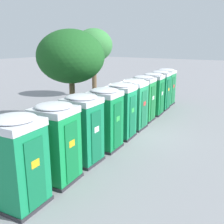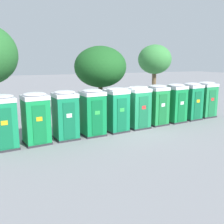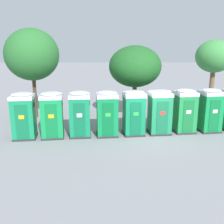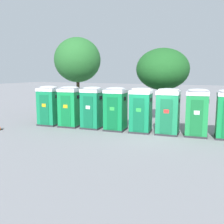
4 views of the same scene
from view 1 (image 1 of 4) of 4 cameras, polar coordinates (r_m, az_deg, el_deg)
name	(u,v)px [view 1 (image 1 of 4)]	position (r m, az deg, el deg)	size (l,w,h in m)	color
ground_plane	(134,133)	(12.90, 4.80, -4.57)	(120.00, 120.00, 0.00)	gray
portapotty_0	(18,161)	(7.35, -19.74, -10.09)	(1.35, 1.32, 2.54)	#2D2D33
portapotty_1	(56,142)	(8.35, -12.07, -6.50)	(1.34, 1.34, 2.54)	#2D2D33
portapotty_2	(83,129)	(9.50, -6.37, -3.62)	(1.24, 1.28, 2.54)	#2D2D33
portapotty_3	(105,118)	(10.70, -1.53, -1.41)	(1.29, 1.30, 2.54)	#2D2D33
portapotty_4	(121,110)	(12.00, 1.94, 0.39)	(1.30, 1.33, 2.54)	#2D2D33
portapotty_5	(134,104)	(13.35, 4.73, 1.83)	(1.32, 1.29, 2.54)	#2D2D33
portapotty_6	(143,98)	(14.75, 6.78, 3.03)	(1.28, 1.31, 2.54)	#2D2D33
portapotty_7	(153,94)	(16.14, 8.86, 3.97)	(1.31, 1.33, 2.54)	#2D2D33
portapotty_8	(160,90)	(17.57, 10.37, 4.79)	(1.30, 1.32, 2.54)	#2D2D33
portapotty_9	(166,86)	(19.02, 11.58, 5.48)	(1.32, 1.29, 2.54)	#2D2D33
street_tree_0	(94,46)	(21.28, -4.00, 14.17)	(2.96, 2.96, 5.38)	brown
street_tree_1	(71,57)	(13.87, -8.96, 11.79)	(3.48, 3.48, 4.96)	brown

